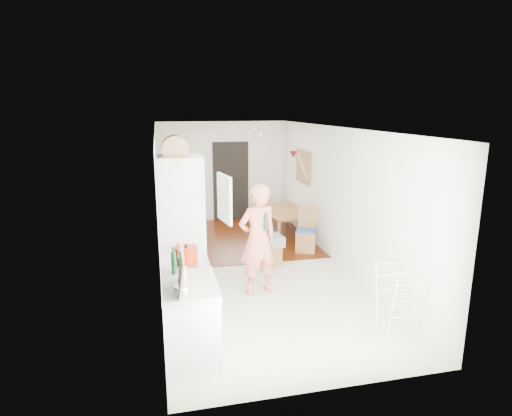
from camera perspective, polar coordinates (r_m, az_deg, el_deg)
name	(u,v)px	position (r m, az deg, el deg)	size (l,w,h in m)	color
room_shell	(253,201)	(7.44, -0.44, 0.96)	(3.20, 7.00, 2.50)	white
floor	(253,268)	(7.80, -0.42, -8.04)	(3.20, 7.00, 0.01)	#E9E3C5
wood_floor_overlay	(235,238)	(9.52, -2.83, -4.04)	(3.20, 3.30, 0.01)	#5C210C
sage_wall_panel	(158,193)	(5.19, -12.92, 1.94)	(0.02, 3.00, 1.30)	gray
tile_splashback	(162,265)	(4.85, -12.40, -7.45)	(0.02, 1.90, 0.50)	black
doorway_recess	(231,181)	(10.88, -3.37, 3.56)	(0.90, 0.04, 2.00)	black
base_cabinet	(191,322)	(5.16, -8.71, -14.78)	(0.60, 0.90, 0.86)	white
worktop	(189,285)	(4.96, -8.90, -10.08)	(0.62, 0.92, 0.06)	white
range_cooker	(186,294)	(5.82, -9.29, -11.25)	(0.60, 0.60, 0.88)	white
cooker_top	(185,261)	(5.65, -9.47, -7.00)	(0.60, 0.60, 0.04)	silver
fridge_housing	(182,227)	(6.57, -9.84, -2.51)	(0.66, 0.66, 2.15)	white
fridge_door	(224,198)	(6.22, -4.23, 1.28)	(0.56, 0.04, 0.70)	white
fridge_interior	(202,195)	(6.48, -7.26, 1.69)	(0.02, 0.52, 0.66)	white
pinboard	(304,167)	(9.62, 6.36, 5.52)	(0.03, 0.90, 0.70)	tan
pinboard_frame	(303,167)	(9.61, 6.27, 5.52)	(0.01, 0.94, 0.74)	#A77B3F
wall_sconce	(293,154)	(10.19, 4.97, 7.12)	(0.18, 0.18, 0.16)	maroon
person	(258,230)	(6.51, 0.25, -2.91)	(0.75, 0.49, 2.05)	#F37A61
dining_table	(285,223)	(9.85, 3.90, -2.05)	(1.35, 0.75, 0.47)	#A77B3F
dining_chair	(306,230)	(8.59, 6.72, -2.90)	(0.38, 0.38, 0.91)	#A77B3F
stool	(272,255)	(7.92, 2.10, -6.23)	(0.29, 0.29, 0.38)	#A77B3F
grey_drape	(271,240)	(7.80, 1.96, -4.35)	(0.41, 0.41, 0.19)	gray
drying_rack	(400,299)	(5.90, 18.61, -11.40)	(0.46, 0.41, 0.89)	white
bread_bin	(175,149)	(6.36, -10.76, 7.79)	(0.40, 0.38, 0.21)	tan
red_casserole	(186,253)	(5.60, -9.30, -6.01)	(0.30, 0.30, 0.18)	red
steel_pan	(183,290)	(4.66, -9.76, -10.66)	(0.18, 0.18, 0.09)	silver
held_bottle	(266,222)	(6.38, 1.32, -1.82)	(0.06, 0.06, 0.27)	#17411E
bottle_a	(181,269)	(4.92, -9.95, -8.07)	(0.07, 0.07, 0.29)	#17411E
bottle_b	(174,263)	(5.16, -10.90, -7.21)	(0.06, 0.06, 0.27)	#17411E
bottle_c	(183,277)	(4.82, -9.72, -9.01)	(0.09, 0.09, 0.22)	silver
pepper_mill_front	(182,259)	(5.40, -9.85, -6.65)	(0.05, 0.05, 0.20)	tan
pepper_mill_back	(180,257)	(5.39, -10.07, -6.43)	(0.07, 0.07, 0.24)	tan
chopping_boards	(181,276)	(4.57, -9.97, -8.93)	(0.04, 0.31, 0.42)	tan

